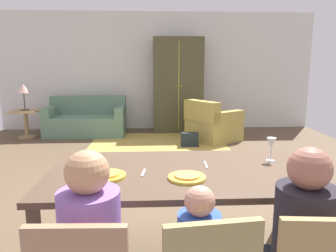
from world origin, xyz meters
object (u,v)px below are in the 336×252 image
(plate_near_child, at_px, (187,177))
(wine_glass, at_px, (271,144))
(table_lamp, at_px, (23,89))
(handbag, at_px, (190,139))
(dining_table, at_px, (184,179))
(plate_near_man, at_px, (107,176))
(armoire, at_px, (178,85))
(couch, at_px, (87,121))
(armchair, at_px, (212,125))
(side_table, at_px, (26,120))

(plate_near_child, height_order, wine_glass, wine_glass)
(table_lamp, xyz_separation_m, handbag, (3.32, -0.90, -0.88))
(dining_table, bearing_deg, plate_near_child, -90.00)
(plate_near_man, relative_size, armoire, 0.12)
(couch, height_order, armchair, same)
(dining_table, xyz_separation_m, handbag, (0.47, 3.60, -0.57))
(side_table, height_order, table_lamp, table_lamp)
(couch, relative_size, handbag, 5.22)
(plate_near_child, relative_size, side_table, 0.43)
(armchair, distance_m, table_lamp, 3.91)
(dining_table, height_order, armoire, armoire)
(wine_glass, relative_size, couch, 0.11)
(wine_glass, distance_m, side_table, 5.61)
(wine_glass, height_order, armchair, wine_glass)
(armchair, distance_m, armoire, 1.36)
(armchair, bearing_deg, table_lamp, 173.60)
(dining_table, relative_size, side_table, 3.31)
(dining_table, bearing_deg, couch, 109.18)
(plate_near_child, xyz_separation_m, armoire, (0.36, 5.22, 0.28))
(plate_near_child, bearing_deg, couch, 108.53)
(armchair, xyz_separation_m, handbag, (-0.50, -0.47, -0.19))
(side_table, relative_size, handbag, 1.81)
(dining_table, height_order, plate_near_man, plate_near_man)
(couch, distance_m, side_table, 1.22)
(dining_table, relative_size, armoire, 0.92)
(plate_near_child, xyz_separation_m, side_table, (-2.85, 4.68, -0.39))
(plate_near_man, bearing_deg, side_table, 116.68)
(plate_near_man, distance_m, armchair, 4.47)
(plate_near_child, distance_m, table_lamp, 5.48)
(armoire, height_order, side_table, armoire)
(plate_near_child, relative_size, table_lamp, 0.46)
(armchair, bearing_deg, plate_near_man, -109.79)
(dining_table, bearing_deg, wine_glass, 14.58)
(plate_near_child, xyz_separation_m, table_lamp, (-2.85, 4.68, 0.24))
(armchair, relative_size, armoire, 0.56)
(wine_glass, relative_size, handbag, 0.58)
(couch, height_order, side_table, couch)
(couch, xyz_separation_m, armoire, (2.02, 0.29, 0.75))
(handbag, bearing_deg, side_table, 164.84)
(dining_table, height_order, side_table, dining_table)
(wine_glass, bearing_deg, armoire, 93.87)
(wine_glass, bearing_deg, armchair, 85.79)
(plate_near_man, distance_m, armoire, 5.25)
(couch, height_order, table_lamp, table_lamp)
(dining_table, height_order, handbag, dining_table)
(couch, distance_m, armoire, 2.17)
(plate_near_man, relative_size, armchair, 0.21)
(table_lamp, relative_size, handbag, 1.69)
(dining_table, distance_m, armoire, 5.07)
(plate_near_child, height_order, handbag, plate_near_child)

